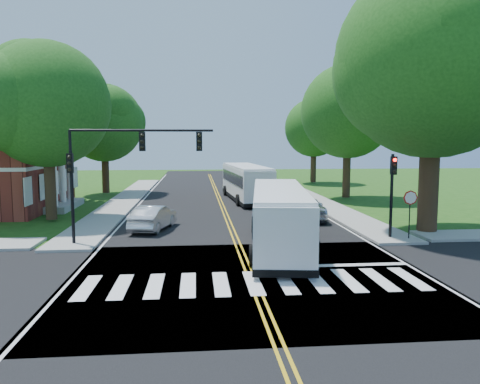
{
  "coord_description": "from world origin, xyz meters",
  "views": [
    {
      "loc": [
        -2.07,
        -17.16,
        5.2
      ],
      "look_at": [
        0.36,
        8.61,
        2.4
      ],
      "focal_mm": 35.0,
      "sensor_mm": 36.0,
      "label": 1
    }
  ],
  "objects": [
    {
      "name": "suv",
      "position": [
        5.29,
        13.29,
        0.72
      ],
      "size": [
        3.23,
        5.45,
        1.42
      ],
      "primitive_type": "imported",
      "rotation": [
        0.0,
        0.0,
        2.96
      ],
      "color": "silver",
      "rests_on": "road"
    },
    {
      "name": "tree_east_far",
      "position": [
        12.5,
        40.0,
        6.86
      ],
      "size": [
        7.2,
        7.2,
        10.34
      ],
      "color": "#342015",
      "rests_on": "ground"
    },
    {
      "name": "stop_bar",
      "position": [
        3.5,
        1.6,
        0.02
      ],
      "size": [
        6.6,
        0.4,
        0.01
      ],
      "primitive_type": "cube",
      "color": "silver",
      "rests_on": "road"
    },
    {
      "name": "dark_sedan",
      "position": [
        5.11,
        21.0,
        0.62
      ],
      "size": [
        2.89,
        4.5,
        1.21
      ],
      "primitive_type": "imported",
      "rotation": [
        0.0,
        0.0,
        3.45
      ],
      "color": "black",
      "rests_on": "road"
    },
    {
      "name": "road",
      "position": [
        0.0,
        18.0,
        0.01
      ],
      "size": [
        14.0,
        96.0,
        0.01
      ],
      "primitive_type": "cube",
      "color": "black",
      "rests_on": "ground"
    },
    {
      "name": "ground",
      "position": [
        0.0,
        0.0,
        0.0
      ],
      "size": [
        140.0,
        140.0,
        0.0
      ],
      "primitive_type": "plane",
      "color": "#1B4711",
      "rests_on": "ground"
    },
    {
      "name": "sidewalk_ne",
      "position": [
        8.3,
        25.0,
        0.07
      ],
      "size": [
        2.6,
        40.0,
        0.15
      ],
      "primitive_type": "cube",
      "color": "gray",
      "rests_on": "ground"
    },
    {
      "name": "edge_line_w",
      "position": [
        -6.8,
        22.0,
        0.01
      ],
      "size": [
        0.12,
        70.0,
        0.01
      ],
      "primitive_type": "cube",
      "color": "silver",
      "rests_on": "road"
    },
    {
      "name": "bus_lead",
      "position": [
        1.94,
        5.08,
        1.57
      ],
      "size": [
        3.97,
        11.61,
        2.94
      ],
      "rotation": [
        0.0,
        0.0,
        3.01
      ],
      "color": "white",
      "rests_on": "road"
    },
    {
      "name": "stop_sign",
      "position": [
        9.0,
        5.98,
        2.03
      ],
      "size": [
        0.76,
        0.08,
        2.53
      ],
      "color": "black",
      "rests_on": "ground"
    },
    {
      "name": "tree_west_far",
      "position": [
        -11.0,
        30.0,
        7.0
      ],
      "size": [
        7.6,
        7.6,
        10.67
      ],
      "color": "#342015",
      "rests_on": "ground"
    },
    {
      "name": "tree_ne_big",
      "position": [
        11.0,
        8.0,
        9.62
      ],
      "size": [
        10.8,
        10.8,
        14.91
      ],
      "color": "#342015",
      "rests_on": "ground"
    },
    {
      "name": "signal_nw",
      "position": [
        -5.86,
        6.43,
        4.38
      ],
      "size": [
        7.15,
        0.46,
        5.66
      ],
      "color": "black",
      "rests_on": "ground"
    },
    {
      "name": "signal_ne",
      "position": [
        8.2,
        6.44,
        2.96
      ],
      "size": [
        0.3,
        0.46,
        4.4
      ],
      "color": "black",
      "rests_on": "ground"
    },
    {
      "name": "bus_follow",
      "position": [
        2.32,
        23.84,
        1.64
      ],
      "size": [
        3.56,
        12.09,
        3.09
      ],
      "rotation": [
        0.0,
        0.0,
        3.22
      ],
      "color": "white",
      "rests_on": "road"
    },
    {
      "name": "tree_west_near",
      "position": [
        -11.5,
        14.0,
        7.53
      ],
      "size": [
        8.0,
        8.0,
        11.4
      ],
      "color": "#342015",
      "rests_on": "ground"
    },
    {
      "name": "hatchback",
      "position": [
        -4.61,
        10.38,
        0.75
      ],
      "size": [
        2.61,
        4.71,
        1.47
      ],
      "primitive_type": "imported",
      "rotation": [
        0.0,
        0.0,
        2.89
      ],
      "color": "#B6B9BE",
      "rests_on": "road"
    },
    {
      "name": "sidewalk_nw",
      "position": [
        -8.3,
        25.0,
        0.07
      ],
      "size": [
        2.6,
        40.0,
        0.15
      ],
      "primitive_type": "cube",
      "color": "gray",
      "rests_on": "ground"
    },
    {
      "name": "crosswalk",
      "position": [
        0.0,
        -0.5,
        0.02
      ],
      "size": [
        12.6,
        3.0,
        0.01
      ],
      "primitive_type": "cube",
      "color": "silver",
      "rests_on": "road"
    },
    {
      "name": "cross_road",
      "position": [
        0.0,
        0.0,
        0.01
      ],
      "size": [
        60.0,
        12.0,
        0.01
      ],
      "primitive_type": "cube",
      "color": "black",
      "rests_on": "ground"
    },
    {
      "name": "tree_east_mid",
      "position": [
        11.5,
        24.0,
        7.86
      ],
      "size": [
        8.4,
        8.4,
        11.93
      ],
      "color": "#342015",
      "rests_on": "ground"
    },
    {
      "name": "edge_line_e",
      "position": [
        6.8,
        22.0,
        0.01
      ],
      "size": [
        0.12,
        70.0,
        0.01
      ],
      "primitive_type": "cube",
      "color": "silver",
      "rests_on": "road"
    },
    {
      "name": "center_line",
      "position": [
        0.0,
        22.0,
        0.01
      ],
      "size": [
        0.36,
        70.0,
        0.01
      ],
      "primitive_type": "cube",
      "color": "gold",
      "rests_on": "road"
    }
  ]
}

